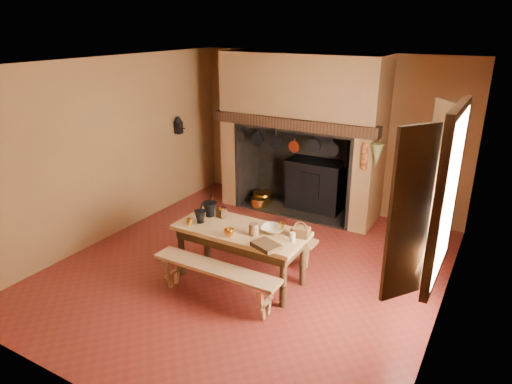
% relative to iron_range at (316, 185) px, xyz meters
% --- Properties ---
extents(floor, '(5.50, 5.50, 0.00)m').
position_rel_iron_range_xyz_m(floor, '(0.04, -2.45, -0.48)').
color(floor, maroon).
rests_on(floor, ground).
extents(ceiling, '(5.50, 5.50, 0.00)m').
position_rel_iron_range_xyz_m(ceiling, '(0.04, -2.45, 2.32)').
color(ceiling, silver).
rests_on(ceiling, back_wall).
extents(back_wall, '(5.00, 0.02, 2.80)m').
position_rel_iron_range_xyz_m(back_wall, '(0.04, 0.30, 0.92)').
color(back_wall, brown).
rests_on(back_wall, floor).
extents(wall_left, '(0.02, 5.50, 2.80)m').
position_rel_iron_range_xyz_m(wall_left, '(-2.46, -2.45, 0.92)').
color(wall_left, brown).
rests_on(wall_left, floor).
extents(wall_right, '(0.02, 5.50, 2.80)m').
position_rel_iron_range_xyz_m(wall_right, '(2.54, -2.45, 0.92)').
color(wall_right, brown).
rests_on(wall_right, floor).
extents(wall_front, '(5.00, 0.02, 2.80)m').
position_rel_iron_range_xyz_m(wall_front, '(0.04, -5.20, 0.92)').
color(wall_front, brown).
rests_on(wall_front, floor).
extents(chimney_breast, '(2.95, 0.96, 2.80)m').
position_rel_iron_range_xyz_m(chimney_breast, '(-0.26, -0.14, 1.33)').
color(chimney_breast, brown).
rests_on(chimney_breast, floor).
extents(iron_range, '(1.12, 0.55, 1.60)m').
position_rel_iron_range_xyz_m(iron_range, '(0.00, 0.00, 0.00)').
color(iron_range, black).
rests_on(iron_range, floor).
extents(hearth_pans, '(0.51, 0.62, 0.20)m').
position_rel_iron_range_xyz_m(hearth_pans, '(-1.01, -0.23, -0.39)').
color(hearth_pans, gold).
rests_on(hearth_pans, floor).
extents(hanging_pans, '(1.92, 0.29, 0.27)m').
position_rel_iron_range_xyz_m(hanging_pans, '(-0.30, -0.64, 0.88)').
color(hanging_pans, black).
rests_on(hanging_pans, chimney_breast).
extents(onion_string, '(0.12, 0.10, 0.46)m').
position_rel_iron_range_xyz_m(onion_string, '(1.04, -0.66, 0.85)').
color(onion_string, '#B05920').
rests_on(onion_string, chimney_breast).
extents(herb_bunch, '(0.20, 0.20, 0.35)m').
position_rel_iron_range_xyz_m(herb_bunch, '(1.22, -0.66, 0.90)').
color(herb_bunch, '#606630').
rests_on(herb_bunch, chimney_breast).
extents(window, '(0.39, 1.75, 1.76)m').
position_rel_iron_range_xyz_m(window, '(2.39, -2.85, 1.22)').
color(window, white).
rests_on(window, wall_right).
extents(wall_coffee_mill, '(0.23, 0.16, 0.31)m').
position_rel_iron_range_xyz_m(wall_coffee_mill, '(-2.38, -0.90, 1.03)').
color(wall_coffee_mill, black).
rests_on(wall_coffee_mill, wall_left).
extents(work_table, '(1.73, 0.77, 0.75)m').
position_rel_iron_range_xyz_m(work_table, '(0.09, -2.76, 0.15)').
color(work_table, tan).
rests_on(work_table, floor).
extents(bench_front, '(1.70, 0.30, 0.48)m').
position_rel_iron_range_xyz_m(bench_front, '(0.09, -3.35, -0.13)').
color(bench_front, tan).
rests_on(bench_front, floor).
extents(bench_back, '(1.56, 0.27, 0.44)m').
position_rel_iron_range_xyz_m(bench_back, '(0.09, -2.11, -0.15)').
color(bench_back, tan).
rests_on(bench_back, floor).
extents(mortar_large, '(0.20, 0.20, 0.34)m').
position_rel_iron_range_xyz_m(mortar_large, '(-0.49, -2.62, 0.38)').
color(mortar_large, black).
rests_on(mortar_large, work_table).
extents(mortar_small, '(0.17, 0.17, 0.28)m').
position_rel_iron_range_xyz_m(mortar_small, '(-0.47, -2.86, 0.36)').
color(mortar_small, black).
rests_on(mortar_small, work_table).
extents(coffee_grinder, '(0.16, 0.13, 0.17)m').
position_rel_iron_range_xyz_m(coffee_grinder, '(-0.33, -2.57, 0.33)').
color(coffee_grinder, '#352010').
rests_on(coffee_grinder, work_table).
extents(brass_mug_a, '(0.10, 0.10, 0.09)m').
position_rel_iron_range_xyz_m(brass_mug_a, '(-0.55, -3.00, 0.31)').
color(brass_mug_a, gold).
rests_on(brass_mug_a, work_table).
extents(brass_mug_b, '(0.11, 0.11, 0.10)m').
position_rel_iron_range_xyz_m(brass_mug_b, '(0.58, -2.53, 0.32)').
color(brass_mug_b, gold).
rests_on(brass_mug_b, work_table).
extents(mixing_bowl, '(0.33, 0.33, 0.07)m').
position_rel_iron_range_xyz_m(mixing_bowl, '(0.51, -2.64, 0.30)').
color(mixing_bowl, beige).
rests_on(mixing_bowl, work_table).
extents(stoneware_crock, '(0.14, 0.14, 0.15)m').
position_rel_iron_range_xyz_m(stoneware_crock, '(0.33, -2.83, 0.34)').
color(stoneware_crock, brown).
rests_on(stoneware_crock, work_table).
extents(glass_jar, '(0.09, 0.09, 0.12)m').
position_rel_iron_range_xyz_m(glass_jar, '(0.84, -2.77, 0.33)').
color(glass_jar, beige).
rests_on(glass_jar, work_table).
extents(wicker_basket, '(0.24, 0.19, 0.21)m').
position_rel_iron_range_xyz_m(wicker_basket, '(0.86, -2.58, 0.33)').
color(wicker_basket, '#543219').
rests_on(wicker_basket, work_table).
extents(wooden_tray, '(0.39, 0.34, 0.06)m').
position_rel_iron_range_xyz_m(wooden_tray, '(0.64, -3.07, 0.29)').
color(wooden_tray, '#352010').
rests_on(wooden_tray, work_table).
extents(brass_cup, '(0.13, 0.13, 0.10)m').
position_rel_iron_range_xyz_m(brass_cup, '(0.09, -3.02, 0.32)').
color(brass_cup, gold).
rests_on(brass_cup, work_table).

